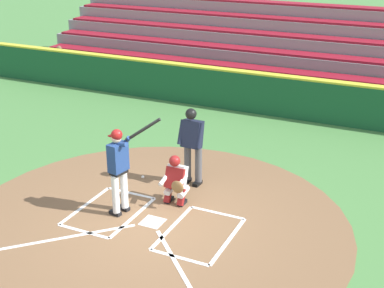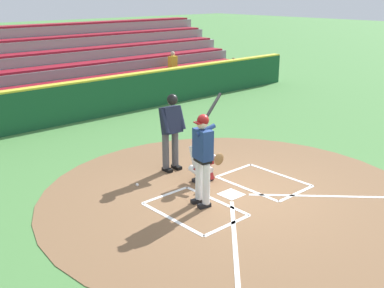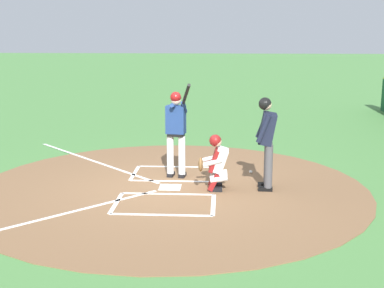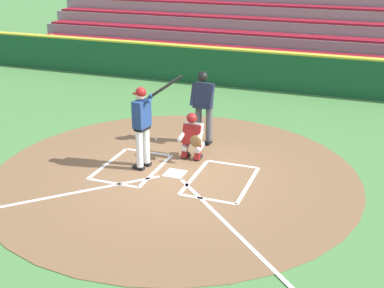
{
  "view_description": "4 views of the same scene",
  "coord_description": "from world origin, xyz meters",
  "px_view_note": "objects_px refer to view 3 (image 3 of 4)",
  "views": [
    {
      "loc": [
        -4.77,
        8.27,
        5.61
      ],
      "look_at": [
        -0.28,
        -1.28,
        1.3
      ],
      "focal_mm": 50.45,
      "sensor_mm": 36.0,
      "label": 1
    },
    {
      "loc": [
        6.67,
        6.13,
        4.08
      ],
      "look_at": [
        -0.0,
        -1.24,
        0.83
      ],
      "focal_mm": 43.81,
      "sensor_mm": 36.0,
      "label": 2
    },
    {
      "loc": [
        -10.37,
        -1.05,
        3.18
      ],
      "look_at": [
        0.39,
        -0.42,
        0.84
      ],
      "focal_mm": 49.86,
      "sensor_mm": 36.0,
      "label": 3
    },
    {
      "loc": [
        -3.87,
        9.45,
        4.77
      ],
      "look_at": [
        -0.52,
        0.35,
        0.91
      ],
      "focal_mm": 48.08,
      "sensor_mm": 36.0,
      "label": 4
    }
  ],
  "objects_px": {
    "catcher": "(216,161)",
    "baseball": "(251,172)",
    "batter": "(176,128)",
    "plate_umpire": "(267,137)"
  },
  "relations": [
    {
      "from": "batter",
      "to": "plate_umpire",
      "type": "distance_m",
      "value": 2.01
    },
    {
      "from": "baseball",
      "to": "plate_umpire",
      "type": "bearing_deg",
      "value": -168.82
    },
    {
      "from": "batter",
      "to": "baseball",
      "type": "height_order",
      "value": "batter"
    },
    {
      "from": "catcher",
      "to": "plate_umpire",
      "type": "relative_size",
      "value": 0.61
    },
    {
      "from": "catcher",
      "to": "baseball",
      "type": "distance_m",
      "value": 1.58
    },
    {
      "from": "plate_umpire",
      "to": "batter",
      "type": "bearing_deg",
      "value": 68.02
    },
    {
      "from": "catcher",
      "to": "plate_umpire",
      "type": "xyz_separation_m",
      "value": [
        0.09,
        -1.0,
        0.49
      ]
    },
    {
      "from": "catcher",
      "to": "baseball",
      "type": "xyz_separation_m",
      "value": [
        1.27,
        -0.77,
        -0.55
      ]
    },
    {
      "from": "batter",
      "to": "baseball",
      "type": "xyz_separation_m",
      "value": [
        0.43,
        -1.63,
        -1.06
      ]
    },
    {
      "from": "catcher",
      "to": "plate_umpire",
      "type": "bearing_deg",
      "value": -85.07
    }
  ]
}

